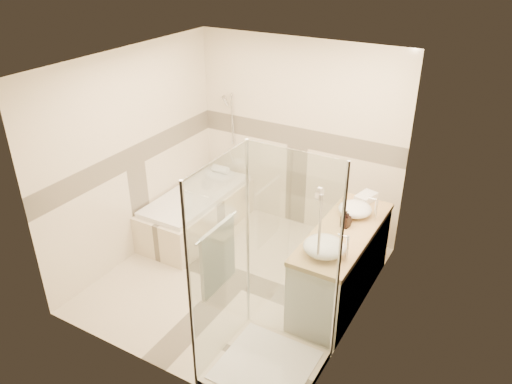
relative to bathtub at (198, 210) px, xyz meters
The scene contains 12 objects.
room 1.57m from the bathtub, 30.53° to the right, with size 2.82×3.02×2.52m.
bathtub is the anchor object (origin of this frame).
vanity 2.18m from the bathtub, ahead, with size 0.58×1.62×0.85m.
shower_enclosure 2.47m from the bathtub, 41.10° to the right, with size 0.96×0.93×2.04m.
vessel_sink_near 2.22m from the bathtub, ahead, with size 0.36×0.36×0.14m, color white.
vessel_sink_far 2.38m from the bathtub, 21.76° to the right, with size 0.41×0.41×0.16m, color white.
faucet_near 2.45m from the bathtub, ahead, with size 0.11×0.03×0.26m.
faucet_far 2.59m from the bathtub, 19.92° to the right, with size 0.11×0.03×0.28m.
amenity_bottle_a 2.24m from the bathtub, ahead, with size 0.08×0.08×0.18m, color black.
amenity_bottle_b 2.23m from the bathtub, ahead, with size 0.10×0.10×0.13m, color black.
folded_towels 2.24m from the bathtub, ahead, with size 0.16×0.26×0.08m, color white.
rolled_towel 0.75m from the bathtub, 96.11° to the left, with size 0.11×0.11×0.24m, color white.
Camera 1 is at (2.51, -3.95, 3.58)m, focal length 35.00 mm.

